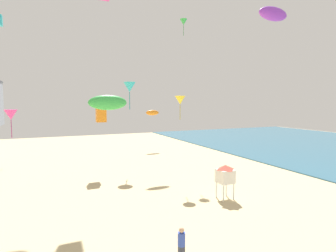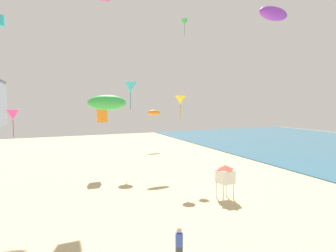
{
  "view_description": "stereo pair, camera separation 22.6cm",
  "coord_description": "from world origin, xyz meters",
  "px_view_note": "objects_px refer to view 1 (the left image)",
  "views": [
    {
      "loc": [
        -4.37,
        -1.8,
        7.08
      ],
      "look_at": [
        4.15,
        17.49,
        5.33
      ],
      "focal_mm": 28.93,
      "sensor_mm": 36.0,
      "label": 1
    },
    {
      "loc": [
        -4.17,
        -1.89,
        7.08
      ],
      "look_at": [
        4.15,
        17.49,
        5.33
      ],
      "focal_mm": 28.93,
      "sensor_mm": 36.0,
      "label": 2
    }
  ],
  "objects_px": {
    "kite_orange_box": "(101,115)",
    "kite_orange_parafoil": "(152,113)",
    "lifeguard_stand": "(225,174)",
    "kite_green_delta": "(184,22)",
    "kite_cyan_delta": "(129,87)",
    "kite_flyer": "(181,243)",
    "kite_yellow_delta": "(180,100)",
    "kite_purple_parafoil": "(273,14)",
    "kite_magenta_delta": "(11,115)",
    "kite_green_parafoil": "(108,103)"
  },
  "relations": [
    {
      "from": "kite_orange_box",
      "to": "kite_orange_parafoil",
      "type": "bearing_deg",
      "value": 49.52
    },
    {
      "from": "lifeguard_stand",
      "to": "kite_green_delta",
      "type": "distance_m",
      "value": 18.66
    },
    {
      "from": "kite_cyan_delta",
      "to": "kite_flyer",
      "type": "bearing_deg",
      "value": -98.92
    },
    {
      "from": "kite_orange_parafoil",
      "to": "kite_yellow_delta",
      "type": "bearing_deg",
      "value": -102.62
    },
    {
      "from": "kite_cyan_delta",
      "to": "kite_purple_parafoil",
      "type": "xyz_separation_m",
      "value": [
        7.46,
        -12.7,
        4.88
      ]
    },
    {
      "from": "kite_flyer",
      "to": "kite_yellow_delta",
      "type": "distance_m",
      "value": 14.15
    },
    {
      "from": "kite_yellow_delta",
      "to": "kite_green_delta",
      "type": "height_order",
      "value": "kite_green_delta"
    },
    {
      "from": "kite_orange_box",
      "to": "kite_magenta_delta",
      "type": "distance_m",
      "value": 11.94
    },
    {
      "from": "kite_green_delta",
      "to": "kite_orange_parafoil",
      "type": "height_order",
      "value": "kite_green_delta"
    },
    {
      "from": "kite_flyer",
      "to": "lifeguard_stand",
      "type": "bearing_deg",
      "value": 171.68
    },
    {
      "from": "kite_yellow_delta",
      "to": "kite_magenta_delta",
      "type": "xyz_separation_m",
      "value": [
        -14.7,
        14.05,
        -1.58
      ]
    },
    {
      "from": "kite_yellow_delta",
      "to": "kite_green_parafoil",
      "type": "xyz_separation_m",
      "value": [
        -7.34,
        -4.73,
        -0.23
      ]
    },
    {
      "from": "kite_green_parafoil",
      "to": "kite_magenta_delta",
      "type": "bearing_deg",
      "value": 111.4
    },
    {
      "from": "kite_green_parafoil",
      "to": "kite_cyan_delta",
      "type": "xyz_separation_m",
      "value": [
        4.68,
        11.61,
        1.7
      ]
    },
    {
      "from": "kite_green_delta",
      "to": "kite_cyan_delta",
      "type": "distance_m",
      "value": 9.67
    },
    {
      "from": "kite_orange_parafoil",
      "to": "kite_magenta_delta",
      "type": "xyz_separation_m",
      "value": [
        -18.61,
        -3.43,
        0.12
      ]
    },
    {
      "from": "kite_green_parafoil",
      "to": "kite_orange_parafoil",
      "type": "bearing_deg",
      "value": 63.13
    },
    {
      "from": "kite_flyer",
      "to": "kite_cyan_delta",
      "type": "bearing_deg",
      "value": -149.42
    },
    {
      "from": "kite_flyer",
      "to": "kite_cyan_delta",
      "type": "xyz_separation_m",
      "value": [
        2.86,
        18.2,
        7.92
      ]
    },
    {
      "from": "lifeguard_stand",
      "to": "kite_green_delta",
      "type": "bearing_deg",
      "value": 57.27
    },
    {
      "from": "lifeguard_stand",
      "to": "kite_green_parafoil",
      "type": "bearing_deg",
      "value": 155.21
    },
    {
      "from": "kite_flyer",
      "to": "kite_green_delta",
      "type": "xyz_separation_m",
      "value": [
        9.06,
        17.66,
        15.31
      ]
    },
    {
      "from": "kite_orange_parafoil",
      "to": "kite_cyan_delta",
      "type": "distance_m",
      "value": 12.87
    },
    {
      "from": "kite_orange_parafoil",
      "to": "kite_magenta_delta",
      "type": "relative_size",
      "value": 0.64
    },
    {
      "from": "kite_orange_box",
      "to": "kite_cyan_delta",
      "type": "xyz_separation_m",
      "value": [
        3.23,
        0.9,
        2.9
      ]
    },
    {
      "from": "kite_magenta_delta",
      "to": "kite_cyan_delta",
      "type": "bearing_deg",
      "value": -30.78
    },
    {
      "from": "kite_green_delta",
      "to": "kite_purple_parafoil",
      "type": "relative_size",
      "value": 0.69
    },
    {
      "from": "kite_orange_box",
      "to": "kite_magenta_delta",
      "type": "xyz_separation_m",
      "value": [
        -8.8,
        8.07,
        -0.15
      ]
    },
    {
      "from": "kite_green_parafoil",
      "to": "kite_green_delta",
      "type": "bearing_deg",
      "value": 45.5
    },
    {
      "from": "kite_orange_parafoil",
      "to": "kite_cyan_delta",
      "type": "bearing_deg",
      "value": -121.83
    },
    {
      "from": "lifeguard_stand",
      "to": "kite_yellow_delta",
      "type": "relative_size",
      "value": 1.21
    },
    {
      "from": "kite_yellow_delta",
      "to": "kite_orange_box",
      "type": "relative_size",
      "value": 1.44
    },
    {
      "from": "kite_green_delta",
      "to": "kite_purple_parafoil",
      "type": "distance_m",
      "value": 12.48
    },
    {
      "from": "kite_yellow_delta",
      "to": "kite_orange_parafoil",
      "type": "distance_m",
      "value": 17.99
    },
    {
      "from": "kite_green_parafoil",
      "to": "kite_magenta_delta",
      "type": "distance_m",
      "value": 20.22
    },
    {
      "from": "kite_purple_parafoil",
      "to": "lifeguard_stand",
      "type": "bearing_deg",
      "value": 171.68
    },
    {
      "from": "lifeguard_stand",
      "to": "kite_purple_parafoil",
      "type": "distance_m",
      "value": 12.45
    },
    {
      "from": "kite_orange_box",
      "to": "kite_cyan_delta",
      "type": "height_order",
      "value": "kite_cyan_delta"
    },
    {
      "from": "kite_orange_box",
      "to": "kite_purple_parafoil",
      "type": "height_order",
      "value": "kite_purple_parafoil"
    },
    {
      "from": "lifeguard_stand",
      "to": "kite_magenta_delta",
      "type": "height_order",
      "value": "kite_magenta_delta"
    },
    {
      "from": "kite_flyer",
      "to": "kite_green_delta",
      "type": "distance_m",
      "value": 25.07
    },
    {
      "from": "kite_flyer",
      "to": "kite_orange_box",
      "type": "height_order",
      "value": "kite_orange_box"
    },
    {
      "from": "lifeguard_stand",
      "to": "kite_yellow_delta",
      "type": "xyz_separation_m",
      "value": [
        -1.14,
        5.28,
        5.54
      ]
    },
    {
      "from": "kite_flyer",
      "to": "kite_orange_parafoil",
      "type": "height_order",
      "value": "kite_orange_parafoil"
    },
    {
      "from": "kite_orange_box",
      "to": "kite_orange_parafoil",
      "type": "distance_m",
      "value": 15.12
    },
    {
      "from": "kite_cyan_delta",
      "to": "kite_green_parafoil",
      "type": "bearing_deg",
      "value": -111.93
    },
    {
      "from": "kite_magenta_delta",
      "to": "lifeguard_stand",
      "type": "bearing_deg",
      "value": -50.68
    },
    {
      "from": "kite_magenta_delta",
      "to": "kite_flyer",
      "type": "bearing_deg",
      "value": -70.11
    },
    {
      "from": "lifeguard_stand",
      "to": "kite_yellow_delta",
      "type": "height_order",
      "value": "kite_yellow_delta"
    },
    {
      "from": "kite_green_delta",
      "to": "kite_magenta_delta",
      "type": "distance_m",
      "value": 22.39
    }
  ]
}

